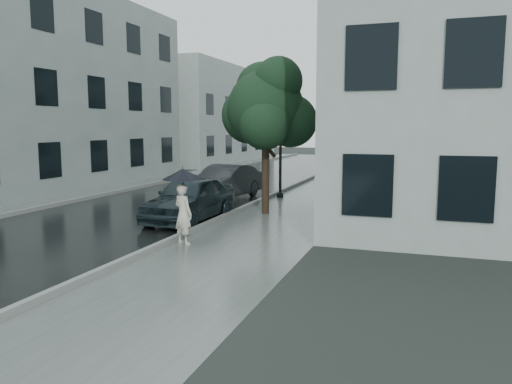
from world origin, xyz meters
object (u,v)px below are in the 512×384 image
(pedestrian, at_px, (183,214))
(lamp_post, at_px, (277,132))
(street_tree, at_px, (267,108))
(car_far, at_px, (225,182))
(car_near, at_px, (190,198))

(pedestrian, height_order, lamp_post, lamp_post)
(street_tree, bearing_deg, car_far, 134.97)
(pedestrian, relative_size, car_near, 0.37)
(lamp_post, bearing_deg, car_far, -163.25)
(car_near, bearing_deg, street_tree, 49.99)
(street_tree, xyz_separation_m, car_far, (-2.63, 2.63, -2.92))
(car_near, bearing_deg, car_far, 100.41)
(lamp_post, distance_m, car_near, 6.35)
(car_near, bearing_deg, pedestrian, -65.32)
(street_tree, distance_m, car_near, 4.07)
(car_near, height_order, car_far, car_near)
(car_far, bearing_deg, pedestrian, -68.57)
(pedestrian, distance_m, street_tree, 5.89)
(lamp_post, xyz_separation_m, car_near, (-1.14, -5.91, -2.03))
(pedestrian, relative_size, lamp_post, 0.33)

